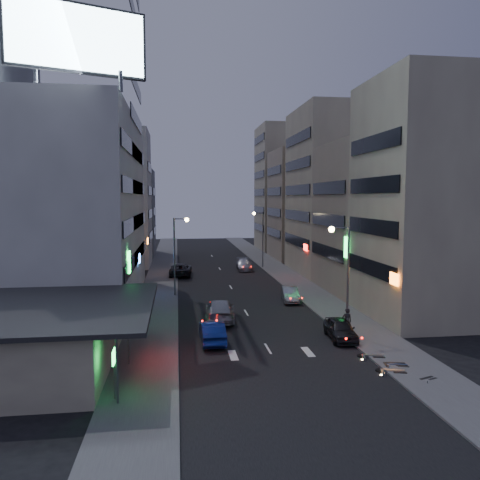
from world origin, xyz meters
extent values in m
plane|color=black|center=(0.00, 0.00, 0.00)|extent=(180.00, 180.00, 0.00)
cube|color=#4C4C4F|center=(-8.00, 30.00, 0.06)|extent=(4.00, 120.00, 0.12)
cube|color=#4C4C4F|center=(8.00, 30.00, 0.06)|extent=(4.00, 120.00, 0.12)
cube|color=#B4AC8D|center=(-14.00, 2.00, 1.80)|extent=(8.00, 12.00, 3.60)
cube|color=black|center=(-13.00, 2.00, 3.75)|extent=(11.00, 13.00, 0.25)
cube|color=black|center=(-8.90, 2.00, 3.10)|extent=(0.12, 4.00, 0.90)
cube|color=#FF1E14|center=(-8.82, 2.00, 3.10)|extent=(0.04, 3.70, 0.70)
cube|color=silver|center=(-17.00, 20.00, 9.00)|extent=(14.00, 24.00, 18.00)
cube|color=#B4AC8D|center=(15.00, 10.50, 10.00)|extent=(10.00, 11.00, 20.00)
cube|color=gray|center=(15.50, 22.00, 8.00)|extent=(11.00, 12.00, 16.00)
cube|color=#B4AC8D|center=(15.00, 35.00, 11.00)|extent=(10.00, 14.00, 22.00)
cube|color=silver|center=(-15.50, 45.00, 10.00)|extent=(11.00, 10.00, 20.00)
cube|color=slate|center=(-16.00, 58.00, 7.50)|extent=(12.00, 10.00, 15.00)
cube|color=gray|center=(15.50, 50.00, 9.00)|extent=(11.00, 12.00, 18.00)
cube|color=#B4AC8D|center=(16.00, 64.00, 12.00)|extent=(12.00, 12.00, 24.00)
cylinder|color=#595B60|center=(-16.00, 10.00, 18.75)|extent=(0.30, 0.30, 1.50)
cylinder|color=#595B60|center=(-10.00, 10.00, 18.75)|extent=(0.30, 0.30, 1.50)
cube|color=black|center=(-13.00, 10.00, 21.70)|extent=(9.52, 3.75, 5.00)
cube|color=#BFEBFF|center=(-12.92, 9.79, 21.70)|extent=(9.04, 3.34, 4.60)
cylinder|color=#595B60|center=(6.30, 6.00, 4.12)|extent=(0.16, 0.16, 8.00)
cylinder|color=#595B60|center=(5.60, 6.00, 8.02)|extent=(1.40, 0.10, 0.10)
sphere|color=#FFD88C|center=(5.00, 6.00, 7.92)|extent=(0.44, 0.44, 0.44)
cylinder|color=#595B60|center=(-6.30, 22.00, 4.12)|extent=(0.16, 0.16, 8.00)
cylinder|color=#595B60|center=(-5.60, 22.00, 8.02)|extent=(1.40, 0.10, 0.10)
sphere|color=#FFD88C|center=(-5.00, 22.00, 7.92)|extent=(0.44, 0.44, 0.44)
cylinder|color=#595B60|center=(6.30, 40.00, 4.12)|extent=(0.16, 0.16, 8.00)
cylinder|color=#595B60|center=(5.60, 40.00, 8.02)|extent=(1.40, 0.10, 0.10)
sphere|color=#FFD88C|center=(5.00, 40.00, 7.92)|extent=(0.44, 0.44, 0.44)
imported|color=#222327|center=(5.60, 5.44, 0.75)|extent=(2.11, 4.52, 1.50)
imported|color=#A5A9AD|center=(4.94, 17.94, 0.70)|extent=(1.98, 4.41, 1.40)
imported|color=black|center=(-5.60, 34.68, 0.82)|extent=(3.07, 6.04, 1.64)
imported|color=#A8A9B1|center=(3.36, 38.39, 0.75)|extent=(2.28, 5.25, 1.50)
imported|color=navy|center=(-3.64, 5.92, 0.76)|extent=(1.71, 4.65, 1.52)
imported|color=#9EA2A6|center=(-2.56, 11.76, 0.85)|extent=(2.90, 6.06, 1.71)
imported|color=black|center=(6.30, 6.04, 1.11)|extent=(0.74, 0.49, 1.98)
camera|label=1|loc=(-6.00, -26.28, 10.20)|focal=35.00mm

